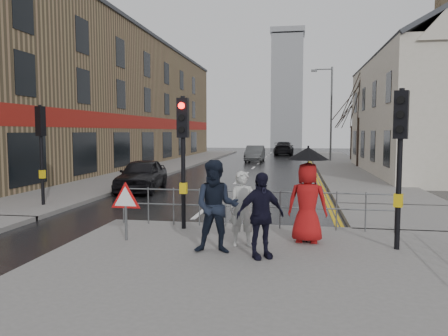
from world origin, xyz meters
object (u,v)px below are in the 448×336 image
(pedestrian_d, at_px, (260,215))
(car_parked, at_px, (142,175))
(pedestrian_with_umbrella, at_px, (308,192))
(car_mid, at_px, (255,154))
(pedestrian_a, at_px, (243,209))
(pedestrian_b, at_px, (216,207))

(pedestrian_d, distance_m, car_parked, 11.66)
(pedestrian_with_umbrella, distance_m, pedestrian_d, 1.71)
(car_parked, bearing_deg, pedestrian_d, -63.79)
(pedestrian_d, xyz_separation_m, car_mid, (-2.88, 29.83, -0.29))
(pedestrian_a, bearing_deg, pedestrian_d, -73.65)
(pedestrian_with_umbrella, xyz_separation_m, car_mid, (-3.83, 28.44, -0.58))
(pedestrian_with_umbrella, height_order, pedestrian_d, pedestrian_with_umbrella)
(pedestrian_a, xyz_separation_m, pedestrian_with_umbrella, (1.41, 0.52, 0.33))
(car_parked, bearing_deg, pedestrian_a, -63.44)
(pedestrian_with_umbrella, bearing_deg, car_parked, 129.41)
(pedestrian_with_umbrella, height_order, car_parked, pedestrian_with_umbrella)
(pedestrian_a, bearing_deg, pedestrian_with_umbrella, 8.82)
(pedestrian_d, height_order, car_mid, pedestrian_d)
(pedestrian_with_umbrella, bearing_deg, car_mid, 97.67)
(pedestrian_b, distance_m, pedestrian_with_umbrella, 2.22)
(pedestrian_a, distance_m, pedestrian_with_umbrella, 1.54)
(pedestrian_b, bearing_deg, car_mid, 89.34)
(pedestrian_b, relative_size, pedestrian_with_umbrella, 0.89)
(car_parked, distance_m, car_mid, 20.14)
(pedestrian_a, height_order, car_parked, pedestrian_a)
(pedestrian_with_umbrella, xyz_separation_m, car_parked, (-7.02, 8.55, -0.57))
(car_parked, bearing_deg, pedestrian_b, -67.29)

